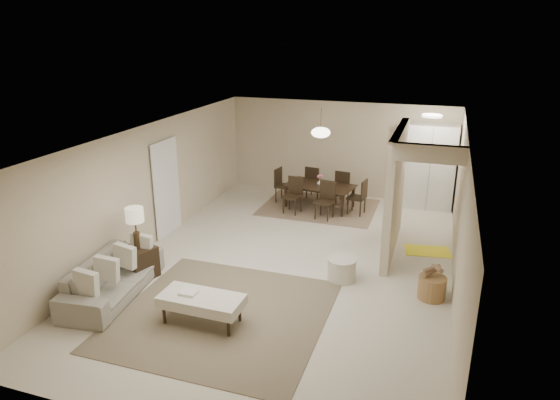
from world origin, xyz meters
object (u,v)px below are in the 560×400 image
(sofa, at_px, (113,277))
(round_pouf, at_px, (342,269))
(dining_table, at_px, (319,197))
(pantry_cabinet, at_px, (430,167))
(ottoman_bench, at_px, (201,301))
(wicker_basket, at_px, (432,288))
(side_table, at_px, (139,262))

(sofa, xyz_separation_m, round_pouf, (3.55, 1.75, -0.12))
(dining_table, bearing_deg, round_pouf, -60.18)
(sofa, bearing_deg, pantry_cabinet, -44.23)
(pantry_cabinet, bearing_deg, ottoman_bench, -114.58)
(sofa, relative_size, round_pouf, 4.19)
(ottoman_bench, xyz_separation_m, wicker_basket, (3.31, 1.88, -0.17))
(ottoman_bench, height_order, dining_table, dining_table)
(sofa, height_order, round_pouf, sofa)
(side_table, relative_size, round_pouf, 1.10)
(side_table, xyz_separation_m, dining_table, (2.18, 4.62, 0.01))
(round_pouf, bearing_deg, dining_table, 110.34)
(sofa, bearing_deg, ottoman_bench, -106.08)
(pantry_cabinet, height_order, dining_table, pantry_cabinet)
(side_table, xyz_separation_m, round_pouf, (3.50, 1.05, -0.08))
(side_table, distance_m, round_pouf, 3.66)
(pantry_cabinet, relative_size, dining_table, 1.25)
(ottoman_bench, bearing_deg, round_pouf, 50.45)
(sofa, distance_m, side_table, 0.70)
(pantry_cabinet, xyz_separation_m, dining_table, (-2.57, -0.92, -0.75))
(ottoman_bench, bearing_deg, wicker_basket, 30.44)
(wicker_basket, bearing_deg, sofa, -162.88)
(side_table, relative_size, wicker_basket, 1.26)
(pantry_cabinet, xyz_separation_m, wicker_basket, (0.32, -4.66, -0.86))
(ottoman_bench, relative_size, dining_table, 0.77)
(pantry_cabinet, relative_size, round_pouf, 4.02)
(sofa, bearing_deg, round_pouf, -70.48)
(pantry_cabinet, distance_m, round_pouf, 4.74)
(ottoman_bench, height_order, round_pouf, ottoman_bench)
(pantry_cabinet, distance_m, side_table, 7.34)
(sofa, relative_size, wicker_basket, 4.79)
(sofa, distance_m, wicker_basket, 5.35)
(sofa, height_order, ottoman_bench, sofa)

